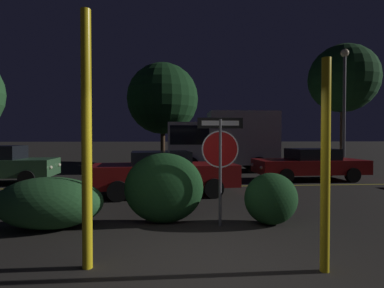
% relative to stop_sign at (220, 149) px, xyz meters
% --- Properties ---
extents(ground_plane, '(260.00, 260.00, 0.00)m').
position_rel_stop_sign_xyz_m(ground_plane, '(-0.56, -1.99, -1.58)').
color(ground_plane, black).
extents(road_center_stripe, '(37.71, 0.12, 0.01)m').
position_rel_stop_sign_xyz_m(road_center_stripe, '(-0.56, 4.94, -1.58)').
color(road_center_stripe, gold).
rests_on(road_center_stripe, ground_plane).
extents(stop_sign, '(0.94, 0.06, 2.22)m').
position_rel_stop_sign_xyz_m(stop_sign, '(0.00, 0.00, 0.00)').
color(stop_sign, '#4C4C51').
rests_on(stop_sign, ground_plane).
extents(yellow_pole_left, '(0.14, 0.14, 3.57)m').
position_rel_stop_sign_xyz_m(yellow_pole_left, '(-2.18, -1.82, 0.20)').
color(yellow_pole_left, yellow).
rests_on(yellow_pole_left, ground_plane).
extents(yellow_pole_right, '(0.12, 0.12, 2.89)m').
position_rel_stop_sign_xyz_m(yellow_pole_right, '(1.06, -2.18, -0.14)').
color(yellow_pole_right, yellow).
rests_on(yellow_pole_right, ground_plane).
extents(hedge_bush_1, '(2.11, 1.19, 1.03)m').
position_rel_stop_sign_xyz_m(hedge_bush_1, '(-3.42, 0.08, -1.07)').
color(hedge_bush_1, '#285B2D').
rests_on(hedge_bush_1, ground_plane).
extents(hedge_bush_2, '(1.67, 0.74, 1.49)m').
position_rel_stop_sign_xyz_m(hedge_bush_2, '(-1.15, 0.29, -0.84)').
color(hedge_bush_2, '#19421E').
rests_on(hedge_bush_2, ground_plane).
extents(hedge_bush_3, '(1.12, 0.85, 1.08)m').
position_rel_stop_sign_xyz_m(hedge_bush_3, '(1.08, 0.03, -1.04)').
color(hedge_bush_3, '#19421E').
rests_on(hedge_bush_3, ground_plane).
extents(passing_car_1, '(3.98, 2.03, 1.50)m').
position_rel_stop_sign_xyz_m(passing_car_1, '(-7.58, 6.24, -0.84)').
color(passing_car_1, '#335B38').
rests_on(passing_car_1, ground_plane).
extents(passing_car_2, '(4.70, 2.13, 1.38)m').
position_rel_stop_sign_xyz_m(passing_car_2, '(-1.20, 3.45, -0.87)').
color(passing_car_2, maroon).
rests_on(passing_car_2, ground_plane).
extents(passing_car_3, '(4.66, 2.10, 1.34)m').
position_rel_stop_sign_xyz_m(passing_car_3, '(4.94, 6.31, -0.90)').
color(passing_car_3, maroon).
rests_on(passing_car_3, ground_plane).
extents(delivery_truck, '(5.83, 2.51, 3.20)m').
position_rel_stop_sign_xyz_m(delivery_truck, '(1.77, 9.99, 0.12)').
color(delivery_truck, silver).
rests_on(delivery_truck, ground_plane).
extents(street_lamp, '(0.44, 0.44, 6.63)m').
position_rel_stop_sign_xyz_m(street_lamp, '(8.47, 9.60, 2.65)').
color(street_lamp, '#4C4C51').
rests_on(street_lamp, ground_plane).
extents(tree_1, '(5.03, 5.03, 7.10)m').
position_rel_stop_sign_xyz_m(tree_1, '(-1.50, 15.32, 2.99)').
color(tree_1, '#422D1E').
rests_on(tree_1, ground_plane).
extents(tree_2, '(4.31, 4.31, 7.75)m').
position_rel_stop_sign_xyz_m(tree_2, '(10.05, 12.34, 3.99)').
color(tree_2, '#422D1E').
rests_on(tree_2, ground_plane).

